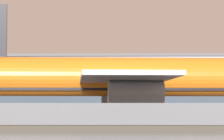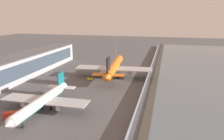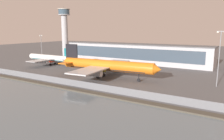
{
  "view_description": "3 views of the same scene",
  "coord_description": "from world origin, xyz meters",
  "px_view_note": "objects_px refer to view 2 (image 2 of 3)",
  "views": [
    {
      "loc": [
        7.19,
        -80.47,
        2.05
      ],
      "look_at": [
        4.88,
        4.69,
        7.06
      ],
      "focal_mm": 105.0,
      "sensor_mm": 36.0,
      "label": 1
    },
    {
      "loc": [
        -112.02,
        -25.66,
        35.49
      ],
      "look_at": [
        5.96,
        4.3,
        4.35
      ],
      "focal_mm": 35.0,
      "sensor_mm": 36.0,
      "label": 2
    },
    {
      "loc": [
        62.57,
        -80.45,
        22.54
      ],
      "look_at": [
        7.39,
        9.1,
        2.9
      ],
      "focal_mm": 35.0,
      "sensor_mm": 36.0,
      "label": 3
    }
  ],
  "objects_px": {
    "passenger_jet_white_teal": "(43,101)",
    "baggage_tug": "(90,78)",
    "ops_van": "(11,115)",
    "apron_light_mast_apron_west": "(116,45)",
    "cargo_jet_orange": "(114,67)"
  },
  "relations": [
    {
      "from": "passenger_jet_white_teal",
      "to": "apron_light_mast_apron_west",
      "type": "xyz_separation_m",
      "value": [
        98.61,
        -4.55,
        8.03
      ]
    },
    {
      "from": "passenger_jet_white_teal",
      "to": "ops_van",
      "type": "distance_m",
      "value": 11.78
    },
    {
      "from": "apron_light_mast_apron_west",
      "to": "ops_van",
      "type": "bearing_deg",
      "value": 173.16
    },
    {
      "from": "cargo_jet_orange",
      "to": "baggage_tug",
      "type": "distance_m",
      "value": 15.67
    },
    {
      "from": "passenger_jet_white_teal",
      "to": "baggage_tug",
      "type": "height_order",
      "value": "passenger_jet_white_teal"
    },
    {
      "from": "ops_van",
      "to": "passenger_jet_white_teal",
      "type": "bearing_deg",
      "value": -46.17
    },
    {
      "from": "cargo_jet_orange",
      "to": "baggage_tug",
      "type": "bearing_deg",
      "value": 128.93
    },
    {
      "from": "passenger_jet_white_teal",
      "to": "apron_light_mast_apron_west",
      "type": "bearing_deg",
      "value": -2.64
    },
    {
      "from": "ops_van",
      "to": "apron_light_mast_apron_west",
      "type": "distance_m",
      "value": 107.83
    },
    {
      "from": "baggage_tug",
      "to": "apron_light_mast_apron_west",
      "type": "height_order",
      "value": "apron_light_mast_apron_west"
    },
    {
      "from": "baggage_tug",
      "to": "apron_light_mast_apron_west",
      "type": "distance_m",
      "value": 57.06
    },
    {
      "from": "cargo_jet_orange",
      "to": "passenger_jet_white_teal",
      "type": "xyz_separation_m",
      "value": [
        -52.07,
        14.52,
        -1.6
      ]
    },
    {
      "from": "passenger_jet_white_teal",
      "to": "baggage_tug",
      "type": "bearing_deg",
      "value": -4.0
    },
    {
      "from": "passenger_jet_white_teal",
      "to": "baggage_tug",
      "type": "xyz_separation_m",
      "value": [
        42.75,
        -2.99,
        -3.48
      ]
    },
    {
      "from": "baggage_tug",
      "to": "ops_van",
      "type": "xyz_separation_m",
      "value": [
        -50.64,
        11.21,
        0.47
      ]
    }
  ]
}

